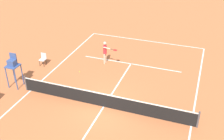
# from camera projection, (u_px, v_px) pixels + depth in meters

# --- Properties ---
(ground_plane) EXTENTS (60.00, 60.00, 0.00)m
(ground_plane) POSITION_uv_depth(u_px,v_px,m) (104.00, 107.00, 16.95)
(ground_plane) COLOR #C66B3D
(court_lines) EXTENTS (10.57, 21.59, 0.01)m
(court_lines) POSITION_uv_depth(u_px,v_px,m) (104.00, 107.00, 16.95)
(court_lines) COLOR white
(court_lines) RESTS_ON ground
(tennis_net) EXTENTS (11.17, 0.10, 1.07)m
(tennis_net) POSITION_uv_depth(u_px,v_px,m) (104.00, 100.00, 16.71)
(tennis_net) COLOR #4C4C51
(tennis_net) RESTS_ON ground
(player_serving) EXTENTS (1.29, 0.75, 1.83)m
(player_serving) POSITION_uv_depth(u_px,v_px,m) (105.00, 51.00, 21.33)
(player_serving) COLOR beige
(player_serving) RESTS_ON ground
(tennis_ball) EXTENTS (0.07, 0.07, 0.07)m
(tennis_ball) POSITION_uv_depth(u_px,v_px,m) (80.00, 71.00, 20.66)
(tennis_ball) COLOR #CCE033
(tennis_ball) RESTS_ON ground
(umpire_chair) EXTENTS (0.80, 0.80, 2.41)m
(umpire_chair) POSITION_uv_depth(u_px,v_px,m) (13.00, 65.00, 18.21)
(umpire_chair) COLOR #38518C
(umpire_chair) RESTS_ON ground
(courtside_chair_mid) EXTENTS (0.44, 0.46, 0.95)m
(courtside_chair_mid) POSITION_uv_depth(u_px,v_px,m) (43.00, 59.00, 21.40)
(courtside_chair_mid) COLOR #262626
(courtside_chair_mid) RESTS_ON ground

